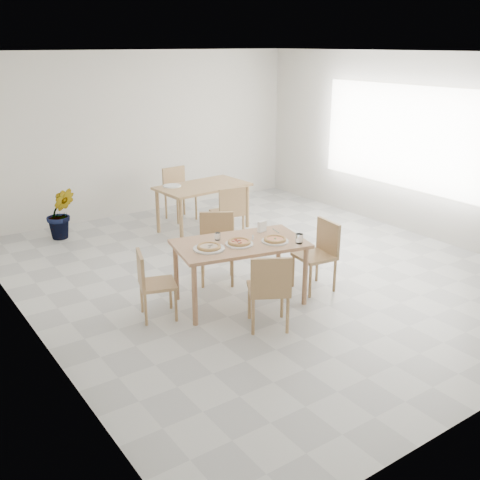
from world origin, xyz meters
TOP-DOWN VIEW (x-y plane):
  - room at (2.98, 0.30)m, footprint 7.28×7.00m
  - main_table at (-0.79, -0.63)m, footprint 1.63×1.14m
  - chair_south at (-0.92, -1.36)m, footprint 0.58×0.58m
  - chair_north at (-0.64, 0.10)m, footprint 0.60×0.60m
  - chair_west at (-1.82, -0.40)m, footprint 0.49×0.49m
  - chair_east at (0.26, -0.86)m, footprint 0.47×0.47m
  - plate_margherita at (-0.45, -0.85)m, footprint 0.31×0.31m
  - plate_mushroom at (-1.20, -0.63)m, footprint 0.35×0.35m
  - plate_pepperoni at (-0.84, -0.69)m, footprint 0.32×0.32m
  - pizza_margherita at (-0.45, -0.85)m, footprint 0.32×0.32m
  - pizza_mushroom at (-1.20, -0.63)m, footprint 0.29×0.29m
  - pizza_pepperoni at (-0.84, -0.69)m, footprint 0.34×0.34m
  - tumbler_a at (-0.25, -1.04)m, footprint 0.08×0.08m
  - tumbler_b at (-0.95, -0.42)m, footprint 0.07×0.07m
  - napkin_holder at (-0.37, -0.49)m, footprint 0.13×0.09m
  - fork_a at (-0.20, -0.55)m, footprint 0.05×0.18m
  - fork_b at (-0.57, -0.59)m, footprint 0.12×0.15m
  - second_table at (0.28, 1.95)m, footprint 1.49×0.92m
  - chair_back_s at (0.32, 1.23)m, footprint 0.49×0.49m
  - chair_back_n at (0.26, 2.76)m, footprint 0.47×0.47m
  - plate_empty at (-0.16, 2.16)m, footprint 0.29×0.29m
  - potted_plant at (-1.75, 2.85)m, footprint 0.52×0.46m

SIDE VIEW (x-z plane):
  - potted_plant at x=-1.75m, z-range 0.00..0.81m
  - chair_west at x=-1.82m, z-range 0.06..0.84m
  - chair_south at x=-0.92m, z-range 0.07..0.93m
  - chair_east at x=0.26m, z-range 0.07..0.93m
  - chair_back_s at x=0.32m, z-range 0.07..0.94m
  - chair_north at x=-0.64m, z-range 0.07..0.95m
  - chair_back_n at x=0.26m, z-range 0.07..0.96m
  - second_table at x=0.28m, z-range 0.29..1.04m
  - main_table at x=-0.79m, z-range 0.29..1.04m
  - fork_a at x=-0.20m, z-range 0.75..0.76m
  - fork_b at x=-0.57m, z-range 0.75..0.76m
  - plate_margherita at x=-0.45m, z-range 0.75..0.77m
  - plate_mushroom at x=-1.20m, z-range 0.75..0.77m
  - plate_pepperoni at x=-0.84m, z-range 0.75..0.77m
  - plate_empty at x=-0.16m, z-range 0.75..0.77m
  - pizza_margherita at x=-0.45m, z-range 0.76..0.80m
  - pizza_mushroom at x=-1.20m, z-range 0.76..0.80m
  - pizza_pepperoni at x=-0.84m, z-range 0.77..0.80m
  - tumbler_b at x=-0.95m, z-range 0.75..0.84m
  - tumbler_a at x=-0.25m, z-range 0.75..0.86m
  - napkin_holder at x=-0.37m, z-range 0.75..0.89m
  - room at x=2.98m, z-range -2.00..5.00m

